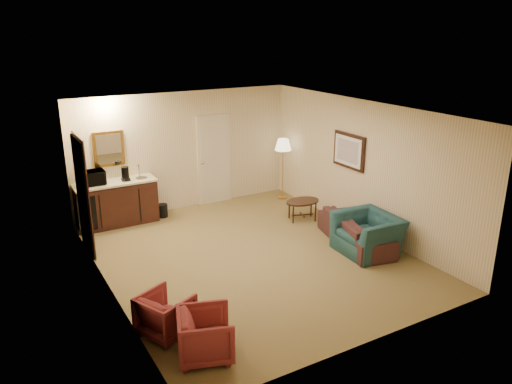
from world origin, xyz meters
TOP-DOWN VIEW (x-y plane):
  - ground at (0.00, 0.00)m, footprint 6.00×6.00m
  - room_walls at (-0.10, 0.77)m, footprint 5.02×6.01m
  - wetbar_cabinet at (-1.65, 2.72)m, footprint 1.64×0.58m
  - sofa at (1.95, -0.52)m, footprint 0.98×1.96m
  - teal_armchair at (1.90, -0.90)m, footprint 0.76×1.12m
  - rose_chair_near at (-2.15, -1.49)m, footprint 0.78×0.80m
  - rose_chair_far at (-1.90, -2.21)m, footprint 0.80×0.83m
  - coffee_table at (1.80, 1.00)m, footprint 0.87×0.71m
  - floor_lamp at (2.20, 2.40)m, footprint 0.42×0.42m
  - waste_bin at (-0.71, 2.65)m, footprint 0.24×0.24m
  - microwave at (-2.10, 2.73)m, footprint 0.51×0.28m
  - coffee_maker at (-1.43, 2.68)m, footprint 0.17×0.17m

SIDE VIEW (x-z plane):
  - ground at x=0.00m, z-range 0.00..0.00m
  - waste_bin at x=-0.71m, z-range 0.00..0.28m
  - coffee_table at x=1.80m, z-range 0.00..0.43m
  - rose_chair_near at x=-2.15m, z-range 0.00..0.64m
  - rose_chair_far at x=-1.90m, z-range 0.00..0.68m
  - sofa at x=1.95m, z-range 0.00..0.74m
  - wetbar_cabinet at x=-1.65m, z-range 0.00..0.92m
  - teal_armchair at x=1.90m, z-range 0.00..0.95m
  - floor_lamp at x=2.20m, z-range 0.00..1.45m
  - coffee_maker at x=-1.43m, z-range 0.92..1.21m
  - microwave at x=-2.10m, z-range 0.92..1.27m
  - room_walls at x=-0.10m, z-range 0.41..3.02m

